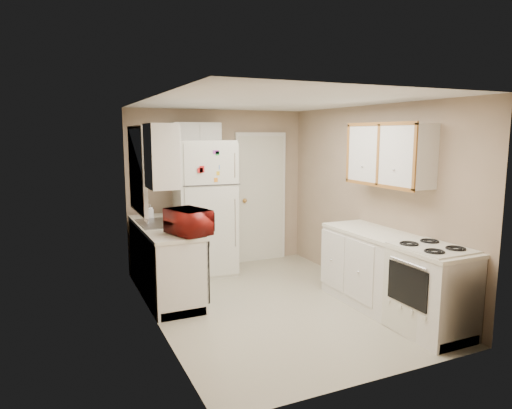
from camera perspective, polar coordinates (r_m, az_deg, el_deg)
name	(u,v)px	position (r m, az deg, el deg)	size (l,w,h in m)	color
floor	(273,304)	(5.65, 2.14, -12.33)	(3.80, 3.80, 0.00)	#BDB69B
ceiling	(274,101)	(5.28, 2.30, 12.74)	(3.80, 3.80, 0.00)	white
wall_left	(154,215)	(4.88, -12.65, -1.28)	(3.80, 3.80, 0.00)	tan
wall_right	(370,199)	(6.09, 14.09, 0.64)	(3.80, 3.80, 0.00)	tan
wall_back	(219,189)	(7.07, -4.69, 1.99)	(2.80, 2.80, 0.00)	tan
wall_front	(380,241)	(3.77, 15.29, -4.37)	(2.80, 2.80, 0.00)	tan
left_counter	(165,260)	(5.97, -11.36, -6.79)	(0.60, 1.80, 0.90)	silver
dishwasher	(201,266)	(5.47, -6.94, -7.69)	(0.03, 0.58, 0.72)	black
sink	(161,226)	(6.01, -11.80, -2.66)	(0.54, 0.74, 0.16)	gray
microwave	(189,221)	(5.26, -8.41, -2.10)	(0.29, 0.52, 0.35)	maroon
soap_bottle	(150,210)	(6.43, -13.10, -0.69)	(0.08, 0.08, 0.17)	silver
window_blinds	(138,169)	(5.86, -14.52, 4.26)	(0.10, 0.98, 1.08)	silver
upper_cabinet_left	(162,156)	(5.06, -11.73, 5.94)	(0.30, 0.45, 0.70)	silver
refrigerator	(204,208)	(6.68, -6.55, -0.39)	(0.80, 0.78, 1.95)	silver
cabinet_over_fridge	(195,136)	(6.75, -7.57, 8.43)	(0.70, 0.30, 0.40)	silver
interior_door	(261,198)	(7.32, 0.60, 0.83)	(0.86, 0.06, 2.08)	silver
right_counter	(391,275)	(5.46, 16.55, -8.47)	(0.60, 2.00, 0.90)	silver
stove	(429,292)	(5.07, 20.83, -10.18)	(0.58, 0.72, 0.88)	silver
upper_cabinet_right	(389,155)	(5.55, 16.32, 6.01)	(0.30, 1.20, 0.70)	silver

